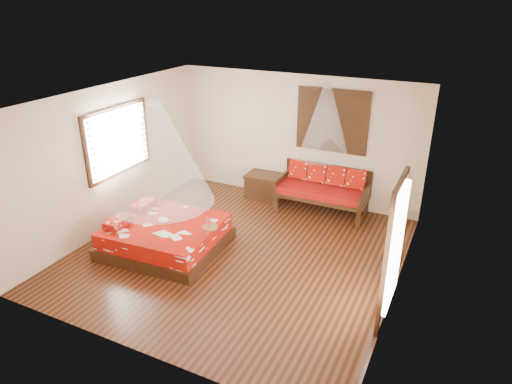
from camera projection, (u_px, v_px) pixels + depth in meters
room at (237, 182)px, 7.70m from camera, size 5.54×5.54×2.84m
bed at (165, 235)px, 8.35m from camera, size 2.10×1.92×0.63m
daybed at (323, 188)px, 9.70m from camera, size 1.91×0.85×0.97m
storage_chest at (265, 186)px, 10.41m from camera, size 0.83×0.61×0.56m
shutter_panel at (332, 121)px, 9.42m from camera, size 1.52×0.06×1.32m
window_left at (118, 141)px, 8.83m from camera, size 0.10×1.74×1.34m
glazed_door at (391, 252)px, 6.25m from camera, size 0.08×1.02×2.16m
wine_tray at (210, 225)px, 8.06m from camera, size 0.28×0.28×0.22m
mosquito_net_main at (158, 153)px, 7.70m from camera, size 1.83×1.83×1.80m
mosquito_net_daybed at (325, 121)px, 8.99m from camera, size 1.03×1.03×1.50m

